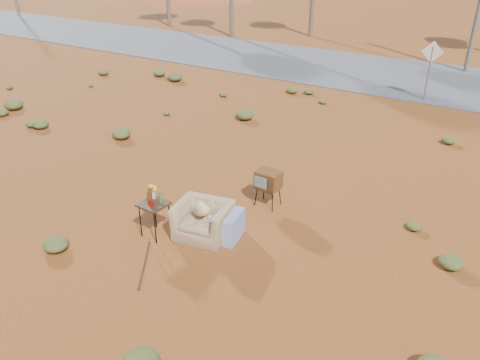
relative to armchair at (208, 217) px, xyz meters
The scene contains 8 objects.
ground 0.51m from the armchair, 127.52° to the right, with size 140.00×140.00×0.00m, color brown.
highway 14.80m from the armchair, 90.62° to the left, with size 140.00×7.00×0.04m, color #565659.
armchair is the anchor object (origin of this frame).
tv_unit 1.79m from the armchair, 77.48° to the left, with size 0.54×0.44×0.85m.
side_table 1.12m from the armchair, 150.62° to the right, with size 0.54×0.54×1.04m.
rusty_bar 1.55m from the armchair, 106.29° to the right, with size 0.04×0.04×1.44m, color #522515.
road_sign 11.91m from the armchair, 83.52° to the left, with size 0.78×0.06×2.19m.
scrub_patch 4.32m from the armchair, 103.20° to the left, with size 17.49×8.07×0.33m.
Camera 1 is at (5.07, -6.10, 5.33)m, focal length 35.00 mm.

